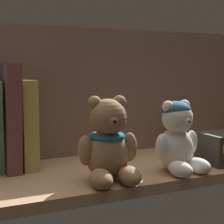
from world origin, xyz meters
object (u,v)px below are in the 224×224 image
Objects in this scene: teddy_bear_larger at (109,145)px; teddy_bear_smaller at (178,138)px; book_6 at (8,116)px; pillar_candle at (176,140)px; small_product_box at (224,148)px; book_7 at (25,123)px.

teddy_bear_larger is 14.50cm from teddy_bear_smaller.
book_6 is 1.50× the size of teddy_bear_smaller.
pillar_candle is 0.76× the size of small_product_box.
book_6 reaches higher than book_7.
small_product_box is (38.25, -15.24, -5.55)cm from book_7.
book_7 is 1.86× the size of small_product_box.
book_7 is (3.17, -0.00, -1.58)cm from book_6.
teddy_bear_smaller is at bearing -30.20° from book_6.
pillar_candle is (35.99, -5.71, -6.73)cm from book_6.
book_6 is at bearing 149.80° from teddy_bear_smaller.
book_6 is 1.18× the size of book_7.
teddy_bear_larger is at bearing -177.07° from small_product_box.
book_6 is at bearing 170.98° from pillar_candle.
small_product_box is (41.42, -15.24, -7.12)cm from book_6.
book_7 is 41.55cm from small_product_box.
book_7 is 2.45× the size of pillar_candle.
pillar_candle is (21.84, 10.93, -2.84)cm from teddy_bear_larger.
teddy_bear_larger is 1.10× the size of teddy_bear_smaller.
book_6 is 33.36cm from teddy_bear_smaller.
small_product_box is at bearing -20.20° from book_6.
teddy_bear_smaller is at bearing -33.20° from book_7.
teddy_bear_smaller reaches higher than pillar_candle.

